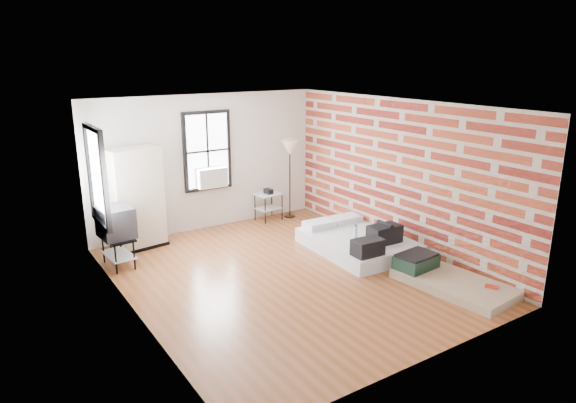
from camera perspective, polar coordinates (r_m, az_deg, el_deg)
ground at (r=8.67m, az=-0.22°, el=-8.17°), size 6.00×6.00×0.00m
room_shell at (r=8.53m, az=-0.26°, el=3.75°), size 5.02×6.02×2.80m
mattress_main at (r=9.72m, az=7.82°, el=-4.42°), size 1.61×2.12×0.66m
mattress_bare at (r=8.64m, az=17.00°, el=-8.13°), size 1.13×1.91×0.39m
wardrobe at (r=10.00m, az=-16.52°, el=0.29°), size 1.03×0.68×1.91m
side_table at (r=11.33m, az=-2.18°, el=0.30°), size 0.59×0.50×0.71m
floor_lamp at (r=11.31m, az=0.21°, el=5.60°), size 0.38×0.38×1.75m
tv_stand at (r=9.23m, az=-18.56°, el=-2.41°), size 0.58×0.79×1.07m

